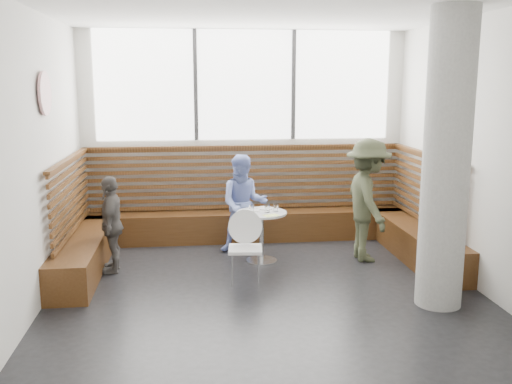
{
  "coord_description": "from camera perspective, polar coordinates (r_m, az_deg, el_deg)",
  "views": [
    {
      "loc": [
        -0.85,
        -6.32,
        2.43
      ],
      "look_at": [
        0.0,
        1.0,
        1.0
      ],
      "focal_mm": 40.0,
      "sensor_mm": 36.0,
      "label": 1
    }
  ],
  "objects": [
    {
      "name": "plate_near",
      "position": [
        7.77,
        -0.33,
        -1.84
      ],
      "size": [
        0.19,
        0.19,
        0.01
      ],
      "primitive_type": "cylinder",
      "color": "white",
      "rests_on": "cafe_table"
    },
    {
      "name": "booth",
      "position": [
        8.39,
        -0.61,
        -2.97
      ],
      "size": [
        5.0,
        2.5,
        1.44
      ],
      "color": "#3F240F",
      "rests_on": "ground"
    },
    {
      "name": "glass_mid",
      "position": [
        7.68,
        1.14,
        -1.62
      ],
      "size": [
        0.07,
        0.07,
        0.11
      ],
      "primitive_type": "cylinder",
      "color": "white",
      "rests_on": "cafe_table"
    },
    {
      "name": "concrete_column",
      "position": [
        6.38,
        18.5,
        2.93
      ],
      "size": [
        0.5,
        0.5,
        3.2
      ],
      "primitive_type": "cylinder",
      "color": "gray",
      "rests_on": "ground"
    },
    {
      "name": "room",
      "position": [
        6.44,
        1.02,
        3.58
      ],
      "size": [
        5.0,
        5.0,
        3.2
      ],
      "color": "silver",
      "rests_on": "ground"
    },
    {
      "name": "glass_left",
      "position": [
        7.66,
        -0.44,
        -1.69
      ],
      "size": [
        0.07,
        0.07,
        0.1
      ],
      "primitive_type": "cylinder",
      "color": "white",
      "rests_on": "cafe_table"
    },
    {
      "name": "plate_far",
      "position": [
        7.9,
        0.84,
        -1.63
      ],
      "size": [
        0.22,
        0.22,
        0.02
      ],
      "primitive_type": "cylinder",
      "color": "white",
      "rests_on": "cafe_table"
    },
    {
      "name": "cafe_chair",
      "position": [
        6.99,
        -1.14,
        -4.93
      ],
      "size": [
        0.42,
        0.41,
        0.88
      ],
      "rotation": [
        0.0,
        0.0,
        -0.1
      ],
      "color": "white",
      "rests_on": "ground"
    },
    {
      "name": "cafe_table",
      "position": [
        7.75,
        0.56,
        -3.42
      ],
      "size": [
        0.68,
        0.68,
        0.7
      ],
      "color": "silver",
      "rests_on": "ground"
    },
    {
      "name": "child_left",
      "position": [
        7.56,
        -14.24,
        -3.14
      ],
      "size": [
        0.32,
        0.74,
        1.26
      ],
      "primitive_type": "imported",
      "rotation": [
        0.0,
        0.0,
        -1.55
      ],
      "color": "#514D49",
      "rests_on": "ground"
    },
    {
      "name": "child_back",
      "position": [
        8.16,
        -1.22,
        -1.21
      ],
      "size": [
        0.73,
        0.59,
        1.42
      ],
      "primitive_type": "imported",
      "rotation": [
        0.0,
        0.0,
        -0.08
      ],
      "color": "#7D8FD8",
      "rests_on": "ground"
    },
    {
      "name": "menu_card",
      "position": [
        7.5,
        1.52,
        -2.35
      ],
      "size": [
        0.23,
        0.19,
        0.0
      ],
      "primitive_type": "cube",
      "rotation": [
        0.0,
        0.0,
        0.31
      ],
      "color": "#A5C64C",
      "rests_on": "cafe_table"
    },
    {
      "name": "adult_man",
      "position": [
        7.92,
        11.1,
        -0.8
      ],
      "size": [
        0.64,
        1.09,
        1.68
      ],
      "primitive_type": "imported",
      "rotation": [
        0.0,
        0.0,
        1.58
      ],
      "color": "#3C412B",
      "rests_on": "ground"
    },
    {
      "name": "glass_right",
      "position": [
        7.74,
        2.0,
        -1.57
      ],
      "size": [
        0.06,
        0.06,
        0.1
      ],
      "primitive_type": "cylinder",
      "color": "white",
      "rests_on": "cafe_table"
    },
    {
      "name": "wall_art",
      "position": [
        6.91,
        -20.37,
        9.23
      ],
      "size": [
        0.03,
        0.5,
        0.5
      ],
      "primitive_type": "cylinder",
      "rotation": [
        0.0,
        1.57,
        0.0
      ],
      "color": "white",
      "rests_on": "room"
    }
  ]
}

